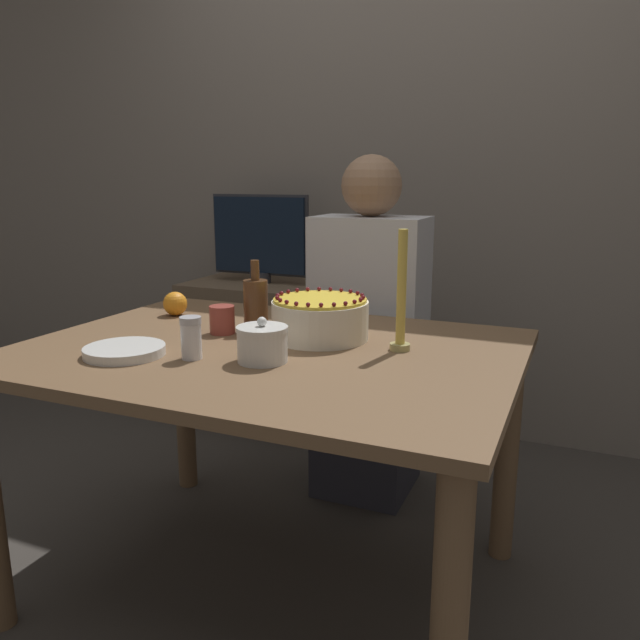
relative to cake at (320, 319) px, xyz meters
name	(u,v)px	position (x,y,z in m)	size (l,w,h in m)	color
ground_plane	(273,586)	(-0.09, -0.14, -0.79)	(12.00, 12.00, 0.00)	#3D3833
wall_behind	(412,149)	(-0.09, 1.26, 0.51)	(8.00, 0.05, 2.60)	slate
dining_table	(269,386)	(-0.09, -0.14, -0.17)	(1.31, 0.98, 0.73)	brown
cake	(320,319)	(0.00, 0.00, 0.00)	(0.27, 0.27, 0.13)	#EFE5CC
sugar_bowl	(262,344)	(-0.04, -0.26, -0.01)	(0.13, 0.13, 0.11)	silver
sugar_shaker	(191,338)	(-0.22, -0.31, 0.00)	(0.05, 0.05, 0.11)	white
plate_stack	(125,351)	(-0.39, -0.35, -0.05)	(0.21, 0.21, 0.02)	silver
candle	(401,301)	(0.24, -0.03, 0.07)	(0.05, 0.05, 0.32)	tan
bottle	(256,304)	(-0.21, 0.01, 0.02)	(0.07, 0.07, 0.21)	brown
cup	(222,320)	(-0.29, -0.06, -0.02)	(0.07, 0.07, 0.08)	#993D33
orange_fruit_0	(175,304)	(-0.56, 0.09, -0.02)	(0.08, 0.08, 0.08)	orange
person_man_blue_shirt	(369,350)	(-0.04, 0.55, -0.24)	(0.40, 0.34, 1.25)	#2D2D38
side_cabinet	(262,353)	(-0.73, 0.99, -0.44)	(0.68, 0.45, 0.69)	brown
tv_monitor	(260,237)	(-0.73, 1.00, 0.11)	(0.49, 0.10, 0.41)	#2D2D33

